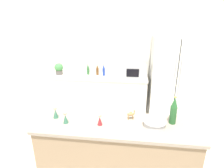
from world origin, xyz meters
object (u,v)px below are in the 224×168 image
(back_bottle_3, at_px, (104,70))
(wise_man_figurine_blue, at_px, (66,118))
(camel_figurine, at_px, (131,114))
(wise_man_figurine_purple, at_px, (100,120))
(back_bottle_1, at_px, (75,71))
(wine_bottle, at_px, (174,111))
(back_bottle_0, at_px, (88,69))
(potted_plant, at_px, (59,69))
(back_bottle_2, at_px, (97,70))
(paper_towel_roll, at_px, (68,70))
(refrigerator, at_px, (173,79))
(fruit_bowl, at_px, (154,122))
(microwave, at_px, (135,71))
(wise_man_figurine_crimson, at_px, (55,113))

(back_bottle_3, height_order, wise_man_figurine_blue, back_bottle_3)
(camel_figurine, xyz_separation_m, wise_man_figurine_purple, (-0.34, -0.16, -0.01))
(back_bottle_1, bearing_deg, wine_bottle, -47.33)
(back_bottle_0, distance_m, wise_man_figurine_purple, 2.31)
(potted_plant, height_order, back_bottle_2, potted_plant)
(back_bottle_3, height_order, wise_man_figurine_purple, back_bottle_3)
(paper_towel_roll, distance_m, back_bottle_2, 0.68)
(refrigerator, distance_m, back_bottle_1, 2.14)
(refrigerator, bearing_deg, camel_figurine, -114.18)
(camel_figurine, bearing_deg, wise_man_figurine_purple, -153.92)
(back_bottle_2, xyz_separation_m, wise_man_figurine_purple, (0.48, -2.20, 0.01))
(back_bottle_0, distance_m, wine_bottle, 2.56)
(back_bottle_2, height_order, wine_bottle, wine_bottle)
(back_bottle_2, distance_m, camel_figurine, 2.19)
(back_bottle_3, distance_m, wise_man_figurine_blue, 2.16)
(back_bottle_0, height_order, wise_man_figurine_blue, back_bottle_0)
(paper_towel_roll, relative_size, back_bottle_2, 1.07)
(back_bottle_1, xyz_separation_m, back_bottle_2, (0.47, 0.16, -0.01))
(potted_plant, height_order, wine_bottle, wine_bottle)
(potted_plant, relative_size, wise_man_figurine_purple, 2.01)
(refrigerator, height_order, back_bottle_2, refrigerator)
(back_bottle_1, bearing_deg, back_bottle_3, 10.91)
(paper_towel_roll, distance_m, back_bottle_0, 0.46)
(back_bottle_2, bearing_deg, wine_bottle, -58.24)
(refrigerator, height_order, fruit_bowl, refrigerator)
(back_bottle_1, bearing_deg, wise_man_figurine_purple, -64.88)
(refrigerator, relative_size, microwave, 3.74)
(back_bottle_1, xyz_separation_m, wise_man_figurine_crimson, (0.41, -1.95, 0.01))
(fruit_bowl, bearing_deg, back_bottle_3, 113.67)
(potted_plant, bearing_deg, camel_figurine, -48.83)
(refrigerator, distance_m, camel_figurine, 2.09)
(refrigerator, relative_size, back_bottle_2, 7.31)
(potted_plant, xyz_separation_m, wise_man_figurine_purple, (1.37, -2.12, -0.01))
(potted_plant, bearing_deg, fruit_bowl, -46.28)
(wise_man_figurine_blue, distance_m, wise_man_figurine_crimson, 0.19)
(microwave, relative_size, wise_man_figurine_purple, 3.62)
(wise_man_figurine_blue, bearing_deg, potted_plant, 114.90)
(wise_man_figurine_crimson, bearing_deg, paper_towel_roll, 106.84)
(paper_towel_roll, relative_size, back_bottle_0, 1.04)
(potted_plant, relative_size, wine_bottle, 0.84)
(wine_bottle, relative_size, wise_man_figurine_purple, 2.41)
(microwave, distance_m, wine_bottle, 2.05)
(paper_towel_roll, bearing_deg, fruit_bowl, -49.34)
(potted_plant, height_order, camel_figurine, potted_plant)
(back_bottle_1, relative_size, camel_figurine, 2.24)
(back_bottle_1, distance_m, wine_bottle, 2.58)
(back_bottle_1, height_order, camel_figurine, back_bottle_1)
(back_bottle_3, xyz_separation_m, wine_bottle, (1.12, -2.02, 0.10))
(back_bottle_1, relative_size, wise_man_figurine_purple, 1.99)
(wise_man_figurine_blue, relative_size, wise_man_figurine_purple, 1.02)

